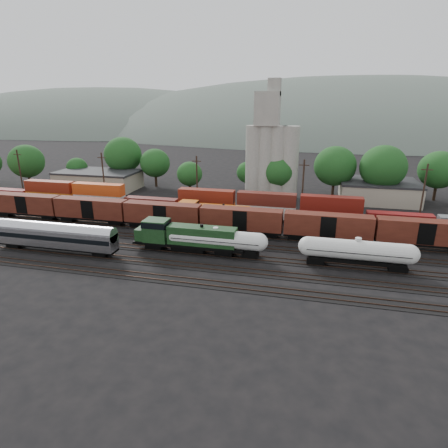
% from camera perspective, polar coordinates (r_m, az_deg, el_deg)
% --- Properties ---
extents(ground, '(600.00, 600.00, 0.00)m').
position_cam_1_polar(ground, '(65.40, 0.26, -3.08)').
color(ground, black).
extents(tracks, '(180.00, 33.20, 0.20)m').
position_cam_1_polar(tracks, '(65.38, 0.26, -3.04)').
color(tracks, black).
rests_on(tracks, ground).
extents(green_locomotive, '(18.64, 3.29, 4.93)m').
position_cam_1_polar(green_locomotive, '(61.55, -6.29, -1.81)').
color(green_locomotive, black).
rests_on(green_locomotive, ground).
extents(tank_car_a, '(16.79, 3.01, 4.40)m').
position_cam_1_polar(tank_car_a, '(60.04, -1.27, -2.40)').
color(tank_car_a, silver).
rests_on(tank_car_a, ground).
extents(tank_car_b, '(17.13, 3.07, 4.49)m').
position_cam_1_polar(tank_car_b, '(58.71, 19.60, -3.94)').
color(tank_car_b, silver).
rests_on(tank_car_b, ground).
extents(passenger_coach, '(21.28, 2.62, 4.83)m').
position_cam_1_polar(passenger_coach, '(66.91, -24.32, -1.55)').
color(passenger_coach, silver).
rests_on(passenger_coach, ground).
extents(orange_locomotive, '(17.23, 2.87, 4.31)m').
position_cam_1_polar(orange_locomotive, '(75.14, -2.26, 1.74)').
color(orange_locomotive, black).
rests_on(orange_locomotive, ground).
extents(boxcar_string, '(122.80, 2.90, 4.20)m').
position_cam_1_polar(boxcar_string, '(76.21, -14.69, 1.90)').
color(boxcar_string, black).
rests_on(boxcar_string, ground).
extents(container_wall, '(160.00, 2.60, 5.80)m').
position_cam_1_polar(container_wall, '(82.27, -7.09, 3.20)').
color(container_wall, black).
rests_on(container_wall, ground).
extents(grain_silo, '(13.40, 5.00, 29.00)m').
position_cam_1_polar(grain_silo, '(96.73, 7.18, 10.65)').
color(grain_silo, '#9F9C92').
rests_on(grain_silo, ground).
extents(industrial_sheds, '(119.38, 17.26, 5.10)m').
position_cam_1_polar(industrial_sheds, '(97.20, 8.89, 5.40)').
color(industrial_sheds, '#9E937F').
rests_on(industrial_sheds, ground).
extents(tree_band, '(166.60, 21.78, 13.93)m').
position_cam_1_polar(tree_band, '(98.78, 6.96, 8.61)').
color(tree_band, black).
rests_on(tree_band, ground).
extents(utility_poles, '(122.20, 0.36, 12.00)m').
position_cam_1_polar(utility_poles, '(84.35, 3.71, 6.17)').
color(utility_poles, black).
rests_on(utility_poles, ground).
extents(distant_hills, '(860.00, 286.00, 130.00)m').
position_cam_1_polar(distant_hills, '(322.54, 15.35, 9.68)').
color(distant_hills, '#59665B').
rests_on(distant_hills, ground).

